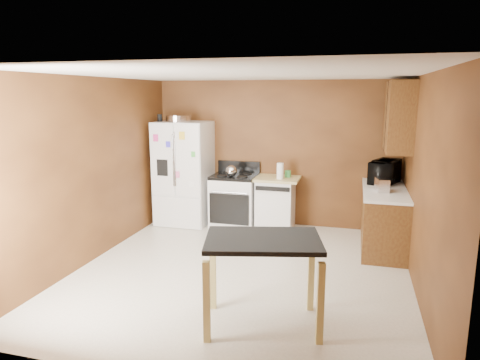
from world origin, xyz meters
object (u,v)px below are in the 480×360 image
at_px(paper_towel, 280,171).
at_px(gas_range, 235,200).
at_px(refrigerator, 184,173).
at_px(island, 263,253).
at_px(roasting_pan, 179,118).
at_px(green_canister, 288,174).
at_px(dishwasher, 276,203).
at_px(microwave, 385,173).
at_px(pen_cup, 160,118).
at_px(toaster, 382,185).
at_px(kettle, 231,171).

bearing_deg(paper_towel, gas_range, 174.15).
relative_size(refrigerator, gas_range, 1.64).
bearing_deg(island, roasting_pan, 125.48).
bearing_deg(green_canister, dishwasher, -156.36).
bearing_deg(microwave, pen_cup, 115.60).
relative_size(microwave, dishwasher, 0.66).
bearing_deg(pen_cup, green_canister, 6.41).
xyz_separation_m(refrigerator, island, (2.08, -3.03, -0.14)).
bearing_deg(toaster, microwave, 73.15).
relative_size(green_canister, microwave, 0.19).
bearing_deg(microwave, island, -178.61).
bearing_deg(gas_range, dishwasher, 1.94).
xyz_separation_m(gas_range, island, (1.17, -3.09, 0.29)).
height_order(roasting_pan, island, roasting_pan).
bearing_deg(kettle, refrigerator, 173.52).
relative_size(refrigerator, dishwasher, 2.02).
height_order(refrigerator, island, refrigerator).
bearing_deg(green_canister, paper_towel, -117.47).
bearing_deg(island, toaster, 63.71).
relative_size(toaster, dishwasher, 0.29).
distance_m(microwave, refrigerator, 3.36).
height_order(paper_towel, refrigerator, refrigerator).
height_order(green_canister, microwave, microwave).
distance_m(green_canister, toaster, 1.66).
bearing_deg(dishwasher, toaster, -22.08).
bearing_deg(gas_range, paper_towel, -5.85).
xyz_separation_m(paper_towel, microwave, (1.64, 0.05, 0.04)).
distance_m(refrigerator, dishwasher, 1.69).
bearing_deg(paper_towel, roasting_pan, 179.78).
relative_size(roasting_pan, toaster, 1.71).
bearing_deg(island, paper_towel, 96.95).
distance_m(gas_range, dishwasher, 0.72).
bearing_deg(green_canister, pen_cup, -173.59).
height_order(refrigerator, gas_range, refrigerator).
relative_size(dishwasher, island, 0.71).
distance_m(paper_towel, green_canister, 0.22).
bearing_deg(kettle, gas_range, 85.98).
xyz_separation_m(microwave, refrigerator, (-3.35, -0.03, -0.16)).
bearing_deg(toaster, green_canister, 141.99).
xyz_separation_m(roasting_pan, gas_range, (0.98, 0.08, -1.39)).
relative_size(paper_towel, microwave, 0.45).
xyz_separation_m(toaster, refrigerator, (-3.29, 0.59, -0.09)).
distance_m(pen_cup, paper_towel, 2.26).
distance_m(pen_cup, kettle, 1.55).
distance_m(roasting_pan, refrigerator, 0.96).
distance_m(pen_cup, dishwasher, 2.46).
relative_size(green_canister, toaster, 0.44).
xyz_separation_m(pen_cup, gas_range, (1.29, 0.14, -1.40)).
distance_m(toaster, gas_range, 2.52).
bearing_deg(microwave, green_canister, 108.78).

